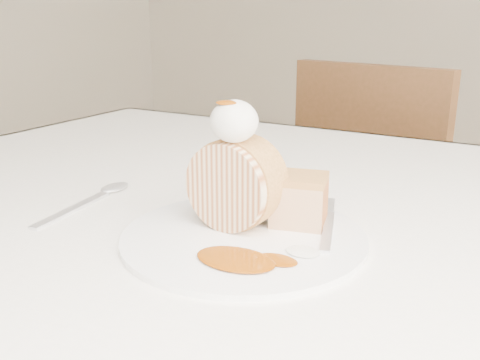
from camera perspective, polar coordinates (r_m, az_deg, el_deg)
The scene contains 10 objects.
table at distance 0.73m, azimuth 7.73°, elevation -9.07°, with size 1.40×0.90×0.75m.
chair_far at distance 1.49m, azimuth 14.80°, elevation -2.34°, with size 0.50×0.50×0.87m.
plate at distance 0.57m, azimuth 0.38°, elevation -6.09°, with size 0.26×0.26×0.01m, color white.
roulade_slice at distance 0.58m, azimuth -0.45°, elevation -0.36°, with size 0.10×0.10×0.05m, color beige.
cake_chunk at distance 0.60m, azimuth 6.33°, elevation -2.42°, with size 0.06×0.05×0.05m, color #C7894B.
whipped_cream at distance 0.55m, azimuth -0.63°, elevation 6.29°, with size 0.05×0.05×0.04m, color white.
caramel_drizzle at distance 0.55m, azimuth -1.35°, elevation 8.80°, with size 0.03×0.02×0.01m, color #833A05.
caramel_pool at distance 0.51m, azimuth -0.47°, elevation -8.43°, with size 0.08×0.05×0.00m, color #833A05, non-canonical shape.
fork at distance 0.59m, azimuth 9.34°, elevation -5.36°, with size 0.02×0.16×0.00m, color silver.
spoon at distance 0.69m, azimuth -17.45°, elevation -3.03°, with size 0.03×0.17×0.00m, color silver.
Camera 1 is at (0.23, -0.41, 0.98)m, focal length 40.00 mm.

